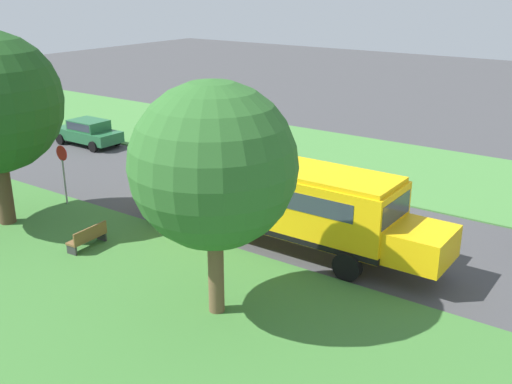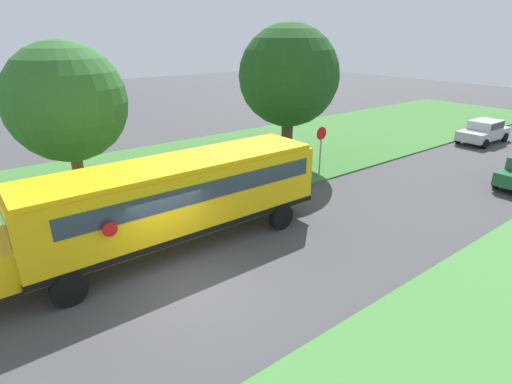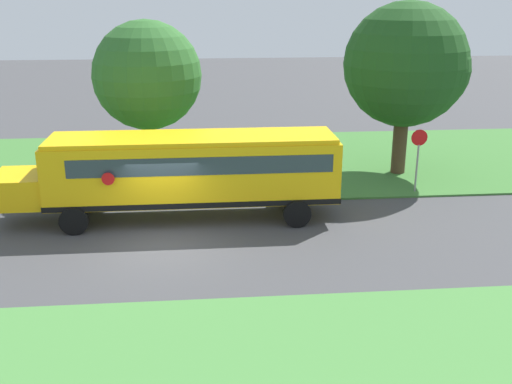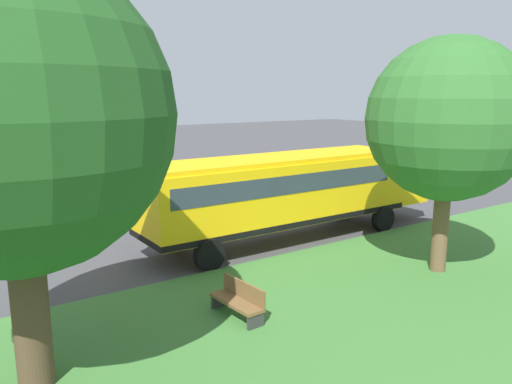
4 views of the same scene
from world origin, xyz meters
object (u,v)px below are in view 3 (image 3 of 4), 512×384
object	(u,v)px
stop_sign	(418,153)
park_bench	(300,168)
school_bus	(186,169)
oak_tree_beside_bus	(147,76)
oak_tree_roadside_mid	(411,66)

from	to	relation	value
stop_sign	park_bench	distance (m)	5.31
school_bus	stop_sign	size ratio (longest dim) A/B	4.53
park_bench	oak_tree_beside_bus	bearing A→B (deg)	-97.22
oak_tree_beside_bus	oak_tree_roadside_mid	distance (m)	11.59
oak_tree_beside_bus	stop_sign	size ratio (longest dim) A/B	2.56
oak_tree_beside_bus	park_bench	bearing A→B (deg)	82.78
oak_tree_beside_bus	oak_tree_roadside_mid	xyz separation A→B (m)	(0.67, 11.57, 0.38)
stop_sign	park_bench	xyz separation A→B (m)	(-2.54, -4.49, -1.26)
oak_tree_roadside_mid	stop_sign	distance (m)	4.25
oak_tree_beside_bus	oak_tree_roadside_mid	size ratio (longest dim) A/B	0.90
park_bench	school_bus	bearing A→B (deg)	-47.49
stop_sign	oak_tree_roadside_mid	bearing A→B (deg)	172.63
school_bus	stop_sign	world-z (taller)	school_bus
school_bus	stop_sign	distance (m)	9.77
oak_tree_roadside_mid	stop_sign	size ratio (longest dim) A/B	2.84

